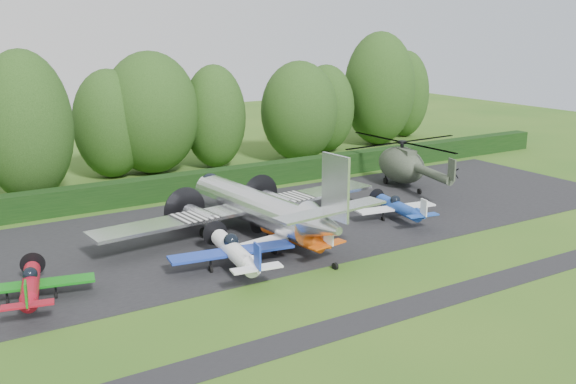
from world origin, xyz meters
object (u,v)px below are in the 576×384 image
light_plane_white (235,251)px  light_plane_orange (292,235)px  light_plane_blue (399,207)px  helicopter (402,162)px  transport_plane (256,207)px  light_plane_red (30,285)px  sign_board (392,156)px

light_plane_white → light_plane_orange: bearing=6.2°
light_plane_blue → helicopter: 11.03m
transport_plane → helicopter: bearing=22.8°
light_plane_orange → helicopter: (17.73, 9.71, 1.12)m
light_plane_red → helicopter: (33.71, 9.43, 1.19)m
light_plane_red → light_plane_blue: size_ratio=1.01×
helicopter → light_plane_red: bearing=-177.0°
transport_plane → sign_board: size_ratio=7.00×
light_plane_white → helicopter: size_ratio=0.53×
transport_plane → light_plane_blue: 11.08m
transport_plane → light_plane_red: transport_plane is taller
transport_plane → light_plane_white: bearing=-123.5°
light_plane_red → helicopter: 35.02m
transport_plane → light_plane_white: size_ratio=2.82×
light_plane_blue → helicopter: bearing=39.6°
light_plane_white → light_plane_orange: size_ratio=1.11×
transport_plane → sign_board: (22.28, 11.71, -0.80)m
light_plane_red → light_plane_orange: (15.98, -0.28, 0.07)m
light_plane_blue → light_plane_white: bearing=-178.1°
light_plane_white → light_plane_red: bearing=165.2°
helicopter → sign_board: bearing=43.1°
light_plane_orange → light_plane_blue: (10.38, 1.57, -0.08)m
transport_plane → light_plane_orange: 4.32m
light_plane_white → light_plane_orange: light_plane_white is taller
transport_plane → sign_board: transport_plane is taller
light_plane_blue → transport_plane: bearing=157.8°
light_plane_red → helicopter: helicopter is taller
sign_board → light_plane_blue: bearing=-123.9°
light_plane_red → light_plane_blue: (26.36, 1.29, -0.01)m
light_plane_blue → sign_board: light_plane_blue is taller
transport_plane → helicopter: 18.89m
light_plane_white → light_plane_orange: 4.87m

